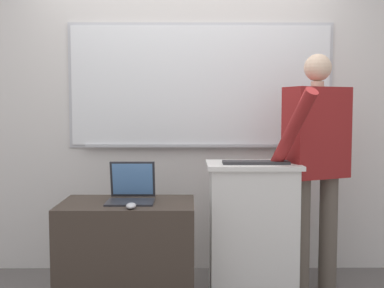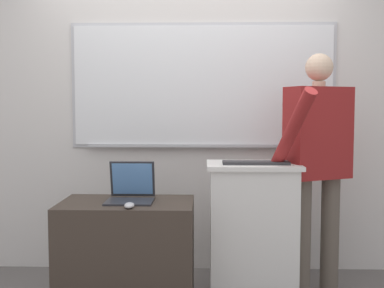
{
  "view_description": "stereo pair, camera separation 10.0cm",
  "coord_description": "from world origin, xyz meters",
  "px_view_note": "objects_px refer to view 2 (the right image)",
  "views": [
    {
      "loc": [
        0.05,
        -2.8,
        1.34
      ],
      "look_at": [
        0.07,
        0.47,
        1.09
      ],
      "focal_mm": 45.0,
      "sensor_mm": 36.0,
      "label": 1
    },
    {
      "loc": [
        0.15,
        -2.8,
        1.34
      ],
      "look_at": [
        0.07,
        0.47,
        1.09
      ],
      "focal_mm": 45.0,
      "sensor_mm": 36.0,
      "label": 2
    }
  ],
  "objects_px": {
    "lectern_podium": "(252,231)",
    "person_presenter": "(318,157)",
    "laptop": "(131,189)",
    "side_desk": "(127,257)",
    "wireless_keyboard": "(256,163)",
    "computer_mouse_by_laptop": "(129,205)"
  },
  "relations": [
    {
      "from": "lectern_podium",
      "to": "person_presenter",
      "type": "height_order",
      "value": "person_presenter"
    },
    {
      "from": "laptop",
      "to": "person_presenter",
      "type": "bearing_deg",
      "value": 10.69
    },
    {
      "from": "side_desk",
      "to": "wireless_keyboard",
      "type": "bearing_deg",
      "value": 11.48
    },
    {
      "from": "person_presenter",
      "to": "computer_mouse_by_laptop",
      "type": "distance_m",
      "value": 1.36
    },
    {
      "from": "lectern_podium",
      "to": "side_desk",
      "type": "height_order",
      "value": "lectern_podium"
    },
    {
      "from": "lectern_podium",
      "to": "wireless_keyboard",
      "type": "relative_size",
      "value": 2.13
    },
    {
      "from": "laptop",
      "to": "wireless_keyboard",
      "type": "relative_size",
      "value": 0.68
    },
    {
      "from": "lectern_podium",
      "to": "side_desk",
      "type": "xyz_separation_m",
      "value": [
        -0.84,
        -0.23,
        -0.12
      ]
    },
    {
      "from": "laptop",
      "to": "lectern_podium",
      "type": "bearing_deg",
      "value": 12.4
    },
    {
      "from": "side_desk",
      "to": "computer_mouse_by_laptop",
      "type": "xyz_separation_m",
      "value": [
        0.05,
        -0.2,
        0.38
      ]
    },
    {
      "from": "lectern_podium",
      "to": "computer_mouse_by_laptop",
      "type": "relative_size",
      "value": 9.57
    },
    {
      "from": "lectern_podium",
      "to": "computer_mouse_by_laptop",
      "type": "distance_m",
      "value": 0.94
    },
    {
      "from": "lectern_podium",
      "to": "wireless_keyboard",
      "type": "distance_m",
      "value": 0.49
    },
    {
      "from": "lectern_podium",
      "to": "laptop",
      "type": "xyz_separation_m",
      "value": [
        -0.82,
        -0.18,
        0.33
      ]
    },
    {
      "from": "lectern_podium",
      "to": "side_desk",
      "type": "relative_size",
      "value": 1.11
    },
    {
      "from": "laptop",
      "to": "computer_mouse_by_laptop",
      "type": "relative_size",
      "value": 3.03
    },
    {
      "from": "lectern_podium",
      "to": "wireless_keyboard",
      "type": "xyz_separation_m",
      "value": [
        0.01,
        -0.06,
        0.49
      ]
    },
    {
      "from": "computer_mouse_by_laptop",
      "to": "laptop",
      "type": "bearing_deg",
      "value": 95.93
    },
    {
      "from": "side_desk",
      "to": "wireless_keyboard",
      "type": "xyz_separation_m",
      "value": [
        0.85,
        0.17,
        0.6
      ]
    },
    {
      "from": "wireless_keyboard",
      "to": "computer_mouse_by_laptop",
      "type": "relative_size",
      "value": 4.49
    },
    {
      "from": "wireless_keyboard",
      "to": "side_desk",
      "type": "bearing_deg",
      "value": -168.52
    },
    {
      "from": "side_desk",
      "to": "wireless_keyboard",
      "type": "distance_m",
      "value": 1.06
    }
  ]
}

